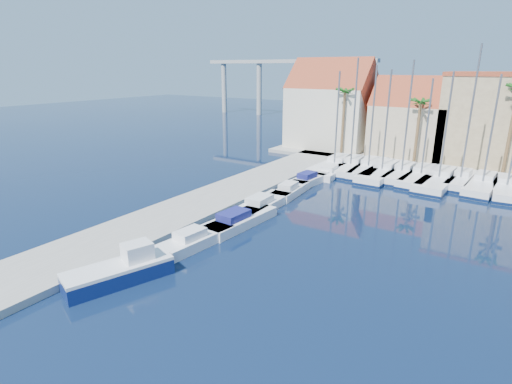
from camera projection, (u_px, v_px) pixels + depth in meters
ground at (143, 318)px, 20.80m from camera, size 260.00×260.00×0.00m
quay_west at (190, 208)px, 36.21m from camera, size 6.00×77.00×0.50m
shore_north at (470, 163)px, 53.71m from camera, size 54.00×16.00×0.50m
fishing_boat at (122, 270)px, 24.19m from camera, size 4.07×6.67×2.21m
motorboat_west_0 at (196, 239)px, 29.12m from camera, size 2.57×6.35×1.40m
motorboat_west_1 at (239, 220)px, 32.84m from camera, size 2.90×7.54×1.40m
motorboat_west_2 at (263, 204)px, 36.66m from camera, size 2.47×7.19×1.40m
motorboat_west_3 at (290, 190)px, 40.79m from camera, size 2.39×6.17×1.40m
motorboat_west_4 at (309, 179)px, 44.74m from camera, size 2.53×6.38×1.40m
motorboat_west_5 at (331, 172)px, 47.75m from camera, size 2.30×6.24×1.40m
motorboat_west_6 at (345, 162)px, 53.10m from camera, size 2.93×7.62×1.40m
sailboat_0 at (336, 165)px, 51.10m from camera, size 3.29×11.30×12.10m
sailboat_1 at (352, 166)px, 50.46m from camera, size 3.58×10.50×13.59m
sailboat_2 at (370, 168)px, 49.55m from camera, size 3.59×11.08×12.73m
sailboat_3 at (384, 171)px, 47.92m from camera, size 3.45×11.76×12.31m
sailboat_4 at (403, 173)px, 47.06m from camera, size 2.64×9.70×13.30m
sailboat_5 at (422, 176)px, 45.87m from camera, size 3.57×10.84×11.40m
sailboat_6 at (440, 179)px, 44.56m from camera, size 3.87×11.91×12.11m
sailboat_7 at (461, 179)px, 44.19m from camera, size 2.66×8.29×14.79m
sailboat_8 at (483, 184)px, 42.69m from camera, size 3.31×10.06×11.90m
sailboat_9 at (506, 187)px, 41.42m from camera, size 3.19×9.84×11.48m
building_0 at (331, 108)px, 61.55m from camera, size 12.30×9.00×13.50m
building_1 at (411, 121)px, 55.61m from camera, size 10.30×8.00×11.00m
building_2 at (504, 119)px, 50.34m from camera, size 14.20×10.20×11.50m
palm_0 at (345, 93)px, 54.70m from camera, size 2.60×2.60×10.15m
palm_1 at (421, 104)px, 49.73m from camera, size 2.60×2.60×9.15m
viaduct at (282, 77)px, 103.61m from camera, size 48.00×2.20×14.45m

